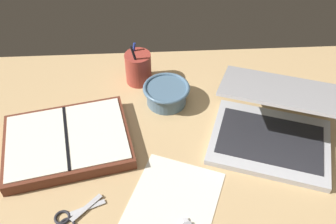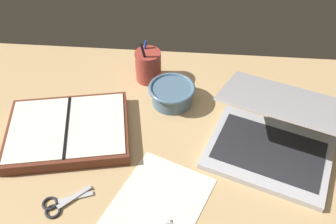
% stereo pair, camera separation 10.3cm
% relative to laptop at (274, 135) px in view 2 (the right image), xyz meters
% --- Properties ---
extents(desk_top, '(1.40, 1.00, 0.02)m').
position_rel_laptop_xyz_m(desk_top, '(-0.29, -0.07, -0.06)').
color(desk_top, tan).
rests_on(desk_top, ground).
extents(laptop, '(0.41, 0.41, 0.18)m').
position_rel_laptop_xyz_m(laptop, '(0.00, 0.00, 0.00)').
color(laptop, '#B7B7BC').
rests_on(laptop, desk_top).
extents(bowl, '(0.14, 0.14, 0.06)m').
position_rel_laptop_xyz_m(bowl, '(-0.29, 0.16, -0.02)').
color(bowl, slate).
rests_on(bowl, desk_top).
extents(pen_cup, '(0.08, 0.08, 0.15)m').
position_rel_laptop_xyz_m(pen_cup, '(-0.37, 0.27, -0.00)').
color(pen_cup, '#9E382D').
rests_on(pen_cup, desk_top).
extents(planner, '(0.38, 0.32, 0.04)m').
position_rel_laptop_xyz_m(planner, '(-0.57, -0.00, -0.03)').
color(planner, brown).
rests_on(planner, desk_top).
extents(scissors, '(0.12, 0.10, 0.01)m').
position_rel_laptop_xyz_m(scissors, '(-0.53, -0.23, -0.05)').
color(scissors, '#B7B7BC').
rests_on(scissors, desk_top).
extents(paper_sheet_front, '(0.30, 0.34, 0.00)m').
position_rel_laptop_xyz_m(paper_sheet_front, '(-0.30, -0.21, -0.05)').
color(paper_sheet_front, silver).
rests_on(paper_sheet_front, desk_top).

